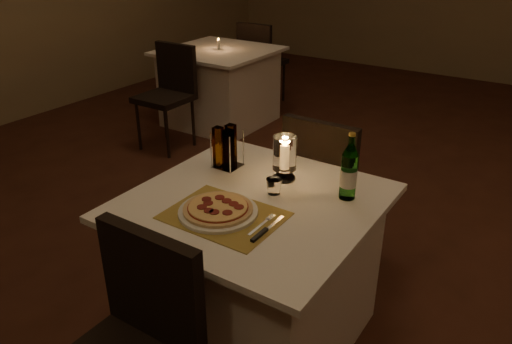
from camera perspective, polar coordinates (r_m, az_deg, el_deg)
The scene contains 17 objects.
floor at distance 2.77m, azimuth 10.01°, elevation -14.39°, with size 8.00×10.00×0.02m, color #492317.
main_table at distance 2.31m, azimuth -0.28°, elevation -11.10°, with size 1.00×1.00×0.74m.
chair_near at distance 1.79m, azimuth -13.71°, elevation -17.77°, with size 0.42×0.42×0.90m.
chair_far at distance 2.76m, azimuth 7.96°, elevation -0.59°, with size 0.42×0.42×0.90m.
placemat at distance 1.99m, azimuth -3.66°, elevation -5.00°, with size 0.45×0.34×0.00m, color #A68839.
plate at distance 2.01m, azimuth -4.35°, elevation -4.54°, with size 0.32×0.32×0.01m, color white.
pizza at distance 2.00m, azimuth -4.36°, elevation -4.13°, with size 0.28×0.28×0.02m.
fork at distance 1.94m, azimuth 0.88°, elevation -5.86°, with size 0.02×0.18×0.00m.
knife at distance 1.87m, azimuth 0.78°, elevation -6.90°, with size 0.02×0.22×0.01m.
tumbler at distance 2.14m, azimuth 2.07°, elevation -1.64°, with size 0.07×0.07×0.07m, color white, non-canonical shape.
water_bottle at distance 2.11m, azimuth 10.57°, elevation -0.06°, with size 0.07×0.07×0.29m.
hurricane_candle at distance 2.24m, azimuth 3.30°, elevation 2.00°, with size 0.11×0.11×0.21m.
cruet_caddy at distance 2.36m, azimuth -3.42°, elevation 2.67°, with size 0.12×0.12×0.21m.
neighbor_table_left at distance 5.05m, azimuth -4.15°, elevation 9.73°, with size 1.00×1.00×0.74m.
neighbor_chair_la at distance 4.48m, azimuth -9.82°, elevation 9.67°, with size 0.42×0.42×0.90m.
neighbor_chair_lb at distance 5.57m, azimuth 0.35°, elevation 13.18°, with size 0.42×0.42×0.90m.
neighbor_candle_left at distance 4.95m, azimuth -4.30°, elevation 14.35°, with size 0.03×0.03×0.11m.
Camera 1 is at (0.76, -2.00, 1.76)m, focal length 35.00 mm.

